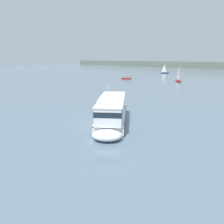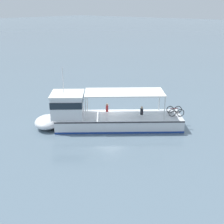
% 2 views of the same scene
% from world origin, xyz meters
% --- Properties ---
extents(ground_plane, '(400.00, 400.00, 0.00)m').
position_xyz_m(ground_plane, '(0.00, 0.00, 0.00)').
color(ground_plane, slate).
extents(ferry_main, '(10.59, 11.69, 5.32)m').
position_xyz_m(ferry_main, '(1.83, 0.42, 1.01)').
color(ferry_main, silver).
rests_on(ferry_main, ground).
extents(motorboat_off_bow, '(2.86, 3.79, 1.26)m').
position_xyz_m(motorboat_off_bow, '(-34.10, 44.13, 0.54)').
color(motorboat_off_bow, maroon).
rests_on(motorboat_off_bow, ground).
extents(sailboat_far_left, '(4.54, 4.20, 5.40)m').
position_xyz_m(sailboat_far_left, '(-15.76, 49.59, 0.54)').
color(sailboat_far_left, maroon).
rests_on(sailboat_far_left, ground).
extents(sailboat_mid_channel, '(4.65, 4.05, 5.40)m').
position_xyz_m(sailboat_mid_channel, '(-40.01, 80.75, 0.54)').
color(sailboat_mid_channel, navy).
rests_on(sailboat_mid_channel, ground).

